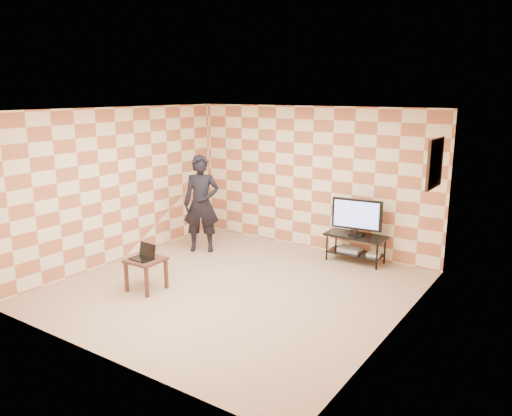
% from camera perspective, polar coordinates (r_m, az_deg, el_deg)
% --- Properties ---
extents(floor, '(5.00, 5.00, 0.00)m').
position_cam_1_polar(floor, '(7.81, -2.49, -9.08)').
color(floor, tan).
rests_on(floor, ground).
extents(wall_back, '(5.00, 0.02, 2.70)m').
position_cam_1_polar(wall_back, '(9.49, 6.43, 3.35)').
color(wall_back, '#F3E5BC').
rests_on(wall_back, ground).
extents(wall_front, '(5.00, 0.02, 2.70)m').
position_cam_1_polar(wall_front, '(5.67, -17.85, -3.97)').
color(wall_front, '#F3E5BC').
rests_on(wall_front, ground).
extents(wall_left, '(0.02, 5.00, 2.70)m').
position_cam_1_polar(wall_left, '(9.09, -15.37, 2.52)').
color(wall_left, '#F3E5BC').
rests_on(wall_left, ground).
extents(wall_right, '(0.02, 5.00, 2.70)m').
position_cam_1_polar(wall_right, '(6.29, 16.05, -2.17)').
color(wall_right, '#F3E5BC').
rests_on(wall_right, ground).
extents(ceiling, '(5.00, 5.00, 0.02)m').
position_cam_1_polar(ceiling, '(7.23, -2.71, 11.12)').
color(ceiling, white).
rests_on(ceiling, wall_back).
extents(wall_art, '(0.04, 0.72, 0.72)m').
position_cam_1_polar(wall_art, '(7.65, 19.79, 4.83)').
color(wall_art, black).
rests_on(wall_art, wall_right).
extents(tv_stand, '(1.06, 0.48, 0.50)m').
position_cam_1_polar(tv_stand, '(8.99, 11.33, -3.83)').
color(tv_stand, black).
rests_on(tv_stand, floor).
extents(tv, '(0.88, 0.20, 0.64)m').
position_cam_1_polar(tv, '(8.86, 11.46, -0.81)').
color(tv, black).
rests_on(tv, tv_stand).
extents(dvd_player, '(0.39, 0.29, 0.06)m').
position_cam_1_polar(dvd_player, '(9.10, 10.67, -4.67)').
color(dvd_player, '#AFAFB1').
rests_on(dvd_player, tv_stand).
extents(game_console, '(0.24, 0.19, 0.05)m').
position_cam_1_polar(game_console, '(8.91, 13.26, -5.22)').
color(game_console, silver).
rests_on(game_console, tv_stand).
extents(side_table, '(0.52, 0.52, 0.50)m').
position_cam_1_polar(side_table, '(7.76, -12.48, -6.30)').
color(side_table, '#3D2418').
rests_on(side_table, floor).
extents(laptop, '(0.35, 0.28, 0.22)m').
position_cam_1_polar(laptop, '(7.73, -12.69, -5.32)').
color(laptop, black).
rests_on(laptop, side_table).
extents(person, '(0.80, 0.72, 1.82)m').
position_cam_1_polar(person, '(9.36, -6.25, 0.48)').
color(person, black).
rests_on(person, floor).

